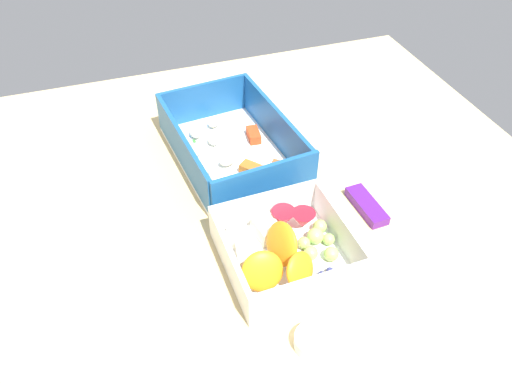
# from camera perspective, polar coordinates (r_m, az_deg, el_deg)

# --- Properties ---
(table_surface) EXTENTS (0.80, 0.80, 0.02)m
(table_surface) POSITION_cam_1_polar(r_m,az_deg,el_deg) (0.64, 1.51, -2.93)
(table_surface) COLOR tan
(table_surface) RESTS_ON ground
(pasta_container) EXTENTS (0.23, 0.17, 0.06)m
(pasta_container) POSITION_cam_1_polar(r_m,az_deg,el_deg) (0.70, -2.85, 5.17)
(pasta_container) COLOR white
(pasta_container) RESTS_ON table_surface
(fruit_bowl) EXTENTS (0.14, 0.14, 0.06)m
(fruit_bowl) POSITION_cam_1_polar(r_m,az_deg,el_deg) (0.57, 3.38, -6.44)
(fruit_bowl) COLOR white
(fruit_bowl) RESTS_ON table_surface
(candy_bar) EXTENTS (0.07, 0.03, 0.01)m
(candy_bar) POSITION_cam_1_polar(r_m,az_deg,el_deg) (0.65, 12.55, -1.53)
(candy_bar) COLOR #51197A
(candy_bar) RESTS_ON table_surface
(paper_cup_liner) EXTENTS (0.04, 0.04, 0.01)m
(paper_cup_liner) POSITION_cam_1_polar(r_m,az_deg,el_deg) (0.51, 6.62, -16.62)
(paper_cup_liner) COLOR white
(paper_cup_liner) RESTS_ON table_surface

